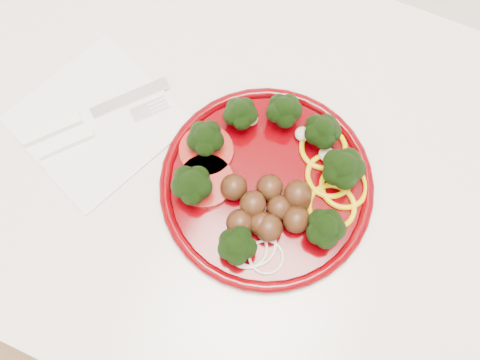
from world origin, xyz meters
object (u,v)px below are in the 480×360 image
at_px(plate, 268,180).
at_px(fork, 82,137).
at_px(napkin, 97,120).
at_px(knife, 77,119).

xyz_separation_m(plate, fork, (-0.23, -0.04, -0.01)).
distance_m(napkin, fork, 0.03).
xyz_separation_m(plate, napkin, (-0.23, -0.01, -0.02)).
relative_size(napkin, fork, 1.26).
xyz_separation_m(plate, knife, (-0.25, -0.02, -0.01)).
distance_m(plate, knife, 0.25).
xyz_separation_m(knife, fork, (0.02, -0.02, -0.00)).
height_order(napkin, knife, knife).
bearing_deg(fork, napkin, 33.31).
bearing_deg(knife, plate, -45.60).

